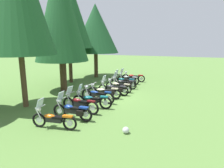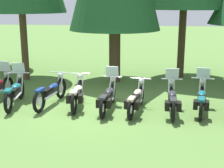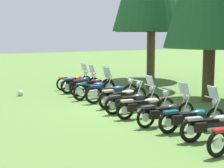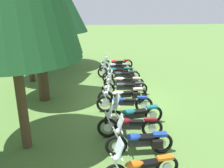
% 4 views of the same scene
% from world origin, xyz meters
% --- Properties ---
extents(ground_plane, '(80.00, 80.00, 0.00)m').
position_xyz_m(ground_plane, '(0.00, 0.00, 0.00)').
color(ground_plane, '#547A38').
extents(motorcycle_0, '(0.66, 2.14, 1.34)m').
position_xyz_m(motorcycle_0, '(-5.73, 0.28, 0.45)').
color(motorcycle_0, black).
rests_on(motorcycle_0, ground_plane).
extents(motorcycle_1, '(0.77, 2.17, 1.37)m').
position_xyz_m(motorcycle_1, '(-4.53, 0.06, 0.48)').
color(motorcycle_1, black).
rests_on(motorcycle_1, ground_plane).
extents(motorcycle_2, '(0.76, 2.32, 1.39)m').
position_xyz_m(motorcycle_2, '(-3.50, 0.26, 0.48)').
color(motorcycle_2, black).
rests_on(motorcycle_2, ground_plane).
extents(motorcycle_3, '(0.77, 2.36, 1.39)m').
position_xyz_m(motorcycle_3, '(-2.68, -0.04, 0.49)').
color(motorcycle_3, black).
rests_on(motorcycle_3, ground_plane).
extents(motorcycle_4, '(0.77, 2.45, 1.04)m').
position_xyz_m(motorcycle_4, '(-1.46, 0.17, 0.45)').
color(motorcycle_4, black).
rests_on(motorcycle_4, ground_plane).
extents(motorcycle_5, '(0.77, 2.39, 1.02)m').
position_xyz_m(motorcycle_5, '(-0.51, 0.07, 0.45)').
color(motorcycle_5, black).
rests_on(motorcycle_5, ground_plane).
extents(motorcycle_6, '(0.70, 2.37, 1.35)m').
position_xyz_m(motorcycle_6, '(0.58, -0.16, 0.46)').
color(motorcycle_6, black).
rests_on(motorcycle_6, ground_plane).
extents(motorcycle_7, '(0.81, 2.24, 0.99)m').
position_xyz_m(motorcycle_7, '(1.51, -0.25, 0.44)').
color(motorcycle_7, black).
rests_on(motorcycle_7, ground_plane).
extents(motorcycle_8, '(0.69, 2.29, 1.35)m').
position_xyz_m(motorcycle_8, '(2.66, -0.23, 0.46)').
color(motorcycle_8, black).
rests_on(motorcycle_8, ground_plane).
extents(motorcycle_9, '(0.84, 2.31, 1.35)m').
position_xyz_m(motorcycle_9, '(3.61, 0.01, 0.44)').
color(motorcycle_9, black).
rests_on(motorcycle_9, ground_plane).
extents(motorcycle_10, '(0.85, 2.19, 1.35)m').
position_xyz_m(motorcycle_10, '(4.61, -0.07, 0.45)').
color(motorcycle_10, black).
rests_on(motorcycle_10, ground_plane).
extents(dropped_helmet, '(0.29, 0.29, 0.29)m').
position_xyz_m(dropped_helmet, '(-5.03, -2.82, 0.14)').
color(dropped_helmet, silver).
rests_on(dropped_helmet, ground_plane).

